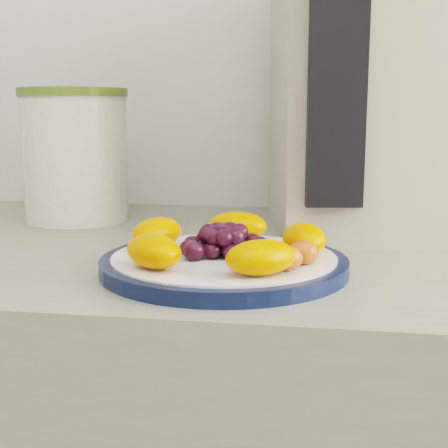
# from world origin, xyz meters

# --- Properties ---
(plate_rim) EXTENTS (0.25, 0.25, 0.01)m
(plate_rim) POSITION_xyz_m (0.04, 1.06, 0.91)
(plate_rim) COLOR #0B1636
(plate_rim) RESTS_ON counter
(plate_face) EXTENTS (0.23, 0.23, 0.02)m
(plate_face) POSITION_xyz_m (0.04, 1.06, 0.91)
(plate_face) COLOR white
(plate_face) RESTS_ON counter
(canister) EXTENTS (0.20, 0.20, 0.18)m
(canister) POSITION_xyz_m (-0.23, 1.33, 0.99)
(canister) COLOR #446C1F
(canister) RESTS_ON counter
(canister_lid) EXTENTS (0.21, 0.21, 0.01)m
(canister_lid) POSITION_xyz_m (-0.23, 1.33, 1.09)
(canister_lid) COLOR #576E22
(canister_lid) RESTS_ON canister
(appliance_body) EXTENTS (0.26, 0.33, 0.38)m
(appliance_body) POSITION_xyz_m (0.18, 1.33, 1.09)
(appliance_body) COLOR #A29C89
(appliance_body) RESTS_ON counter
(appliance_panel) EXTENTS (0.07, 0.03, 0.28)m
(appliance_panel) POSITION_xyz_m (0.15, 1.17, 1.10)
(appliance_panel) COLOR black
(appliance_panel) RESTS_ON appliance_body
(fruit_plate) EXTENTS (0.22, 0.21, 0.03)m
(fruit_plate) POSITION_xyz_m (0.04, 1.06, 0.93)
(fruit_plate) COLOR #FD6D00
(fruit_plate) RESTS_ON plate_face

